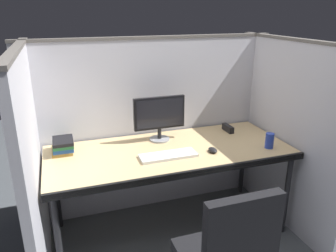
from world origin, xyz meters
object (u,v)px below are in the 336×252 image
object	(u,v)px
computer_mouse	(213,150)
soda_can	(270,141)
keyboard_main	(168,156)
red_stapler	(228,128)
book_stack	(63,146)
desk	(171,156)
monitor_center	(159,116)

from	to	relation	value
computer_mouse	soda_can	size ratio (longest dim) A/B	0.79
keyboard_main	soda_can	distance (m)	0.82
red_stapler	book_stack	xyz separation A→B (m)	(-1.43, 0.00, 0.03)
book_stack	keyboard_main	bearing A→B (deg)	-25.04
red_stapler	book_stack	bearing A→B (deg)	179.97
red_stapler	book_stack	size ratio (longest dim) A/B	0.66
desk	book_stack	distance (m)	0.84
computer_mouse	book_stack	bearing A→B (deg)	161.11
keyboard_main	desk	bearing A→B (deg)	62.75
desk	book_stack	world-z (taller)	book_stack
monitor_center	computer_mouse	bearing A→B (deg)	-50.02
monitor_center	red_stapler	xyz separation A→B (m)	(0.65, -0.00, -0.19)
keyboard_main	red_stapler	xyz separation A→B (m)	(0.69, 0.34, 0.02)
red_stapler	computer_mouse	bearing A→B (deg)	-131.85
soda_can	red_stapler	size ratio (longest dim) A/B	0.81
computer_mouse	book_stack	xyz separation A→B (m)	(-1.09, 0.37, 0.04)
keyboard_main	red_stapler	distance (m)	0.77
soda_can	book_stack	world-z (taller)	soda_can
desk	computer_mouse	size ratio (longest dim) A/B	19.79
keyboard_main	book_stack	xyz separation A→B (m)	(-0.74, 0.34, 0.04)
soda_can	book_stack	xyz separation A→B (m)	(-1.55, 0.44, -0.01)
keyboard_main	soda_can	bearing A→B (deg)	-6.80
desk	monitor_center	xyz separation A→B (m)	(-0.02, 0.23, 0.27)
computer_mouse	soda_can	xyz separation A→B (m)	(0.46, -0.07, 0.04)
keyboard_main	book_stack	world-z (taller)	book_stack
computer_mouse	red_stapler	distance (m)	0.50
desk	keyboard_main	bearing A→B (deg)	-117.25
computer_mouse	soda_can	world-z (taller)	soda_can
monitor_center	desk	bearing A→B (deg)	-85.85
desk	keyboard_main	xyz separation A→B (m)	(-0.06, -0.11, 0.06)
desk	monitor_center	size ratio (longest dim) A/B	4.42
red_stapler	keyboard_main	bearing A→B (deg)	-153.40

